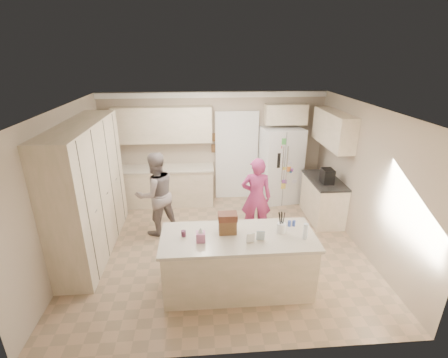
{
  "coord_description": "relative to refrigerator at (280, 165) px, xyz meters",
  "views": [
    {
      "loc": [
        -0.32,
        -5.18,
        3.46
      ],
      "look_at": [
        0.1,
        0.35,
        1.25
      ],
      "focal_mm": 26.0,
      "sensor_mm": 36.0,
      "label": 1
    }
  ],
  "objects": [
    {
      "name": "floor",
      "position": [
        -1.58,
        -2.0,
        -0.91
      ],
      "size": [
        5.2,
        4.6,
        0.02
      ],
      "primitive_type": "cube",
      "color": "#A38363",
      "rests_on": "ground"
    },
    {
      "name": "ceiling",
      "position": [
        -1.58,
        -2.0,
        1.71
      ],
      "size": [
        5.2,
        4.6,
        0.02
      ],
      "primitive_type": "cube",
      "color": "white",
      "rests_on": "wall_back"
    },
    {
      "name": "wall_back",
      "position": [
        -1.58,
        0.31,
        0.4
      ],
      "size": [
        5.2,
        0.02,
        2.6
      ],
      "primitive_type": "cube",
      "color": "#B5A38C",
      "rests_on": "ground"
    },
    {
      "name": "wall_front",
      "position": [
        -1.58,
        -4.31,
        0.4
      ],
      "size": [
        5.2,
        0.02,
        2.6
      ],
      "primitive_type": "cube",
      "color": "#B5A38C",
      "rests_on": "ground"
    },
    {
      "name": "wall_left",
      "position": [
        -4.19,
        -2.0,
        0.4
      ],
      "size": [
        0.02,
        4.6,
        2.6
      ],
      "primitive_type": "cube",
      "color": "#B5A38C",
      "rests_on": "ground"
    },
    {
      "name": "wall_right",
      "position": [
        1.03,
        -2.0,
        0.4
      ],
      "size": [
        0.02,
        4.6,
        2.6
      ],
      "primitive_type": "cube",
      "color": "#B5A38C",
      "rests_on": "ground"
    },
    {
      "name": "crown_back",
      "position": [
        -1.58,
        0.26,
        1.63
      ],
      "size": [
        5.2,
        0.08,
        0.12
      ],
      "primitive_type": "cube",
      "color": "white",
      "rests_on": "wall_back"
    },
    {
      "name": "pantry_bank",
      "position": [
        -3.88,
        -1.8,
        0.28
      ],
      "size": [
        0.6,
        2.6,
        2.35
      ],
      "primitive_type": "cube",
      "color": "beige",
      "rests_on": "floor"
    },
    {
      "name": "back_base_cab",
      "position": [
        -2.73,
        -0.0,
        -0.46
      ],
      "size": [
        2.2,
        0.6,
        0.88
      ],
      "primitive_type": "cube",
      "color": "beige",
      "rests_on": "floor"
    },
    {
      "name": "back_countertop",
      "position": [
        -2.73,
        -0.01,
        0.0
      ],
      "size": [
        2.24,
        0.63,
        0.04
      ],
      "primitive_type": "cube",
      "color": "beige",
      "rests_on": "back_base_cab"
    },
    {
      "name": "back_upper_cab",
      "position": [
        -2.73,
        0.12,
        1.0
      ],
      "size": [
        2.2,
        0.35,
        0.8
      ],
      "primitive_type": "cube",
      "color": "beige",
      "rests_on": "wall_back"
    },
    {
      "name": "doorway_opening",
      "position": [
        -1.03,
        0.28,
        0.15
      ],
      "size": [
        0.9,
        0.06,
        2.1
      ],
      "primitive_type": "cube",
      "color": "black",
      "rests_on": "floor"
    },
    {
      "name": "doorway_casing",
      "position": [
        -1.03,
        0.24,
        0.15
      ],
      "size": [
        1.02,
        0.03,
        2.22
      ],
      "primitive_type": "cube",
      "color": "white",
      "rests_on": "floor"
    },
    {
      "name": "wall_frame_upper",
      "position": [
        -1.56,
        0.27,
        0.65
      ],
      "size": [
        0.15,
        0.02,
        0.2
      ],
      "primitive_type": "cube",
      "color": "brown",
      "rests_on": "wall_back"
    },
    {
      "name": "wall_frame_lower",
      "position": [
        -1.56,
        0.27,
        0.38
      ],
      "size": [
        0.15,
        0.02,
        0.2
      ],
      "primitive_type": "cube",
      "color": "brown",
      "rests_on": "wall_back"
    },
    {
      "name": "refrigerator",
      "position": [
        0.0,
        0.0,
        0.0
      ],
      "size": [
        0.99,
        0.82,
        1.8
      ],
      "primitive_type": "cube",
      "rotation": [
        0.0,
        0.0,
        0.14
      ],
      "color": "white",
      "rests_on": "floor"
    },
    {
      "name": "fridge_seam",
      "position": [
        0.0,
        -0.35,
        0.0
      ],
      "size": [
        0.02,
        0.02,
        1.78
      ],
      "primitive_type": "cube",
      "color": "gray",
      "rests_on": "refrigerator"
    },
    {
      "name": "fridge_dispenser",
      "position": [
        -0.22,
        -0.37,
        0.25
      ],
      "size": [
        0.22,
        0.03,
        0.35
      ],
      "primitive_type": "cube",
      "color": "black",
      "rests_on": "refrigerator"
    },
    {
      "name": "fridge_handle_l",
      "position": [
        -0.05,
        -0.37,
        0.15
      ],
      "size": [
        0.02,
        0.02,
        0.85
      ],
      "primitive_type": "cylinder",
      "color": "silver",
      "rests_on": "refrigerator"
    },
    {
      "name": "fridge_handle_r",
      "position": [
        0.05,
        -0.37,
        0.15
      ],
      "size": [
        0.02,
        0.02,
        0.85
      ],
      "primitive_type": "cylinder",
      "color": "silver",
      "rests_on": "refrigerator"
    },
    {
      "name": "over_fridge_cab",
      "position": [
        0.07,
        0.12,
        1.2
      ],
      "size": [
        0.95,
        0.35,
        0.45
      ],
      "primitive_type": "cube",
      "color": "beige",
      "rests_on": "wall_back"
    },
    {
      "name": "right_base_cab",
      "position": [
        0.72,
        -1.0,
        -0.46
      ],
      "size": [
        0.6,
        1.2,
        0.88
      ],
      "primitive_type": "cube",
      "color": "beige",
      "rests_on": "floor"
    },
    {
      "name": "right_countertop",
      "position": [
        0.71,
        -1.0,
        0.0
      ],
      "size": [
        0.63,
        1.24,
        0.04
      ],
      "primitive_type": "cube",
      "color": "#2D2B28",
      "rests_on": "right_base_cab"
    },
    {
      "name": "right_upper_cab",
      "position": [
        0.85,
        -0.8,
        1.05
      ],
      "size": [
        0.35,
        1.5,
        0.7
      ],
      "primitive_type": "cube",
      "color": "beige",
      "rests_on": "wall_right"
    },
    {
      "name": "coffee_maker",
      "position": [
        0.67,
        -1.2,
        0.17
      ],
      "size": [
        0.22,
        0.28,
        0.3
      ],
      "primitive_type": "cube",
      "color": "black",
      "rests_on": "right_countertop"
    },
    {
      "name": "island_base",
      "position": [
        -1.38,
        -3.1,
        -0.46
      ],
      "size": [
        2.2,
        0.9,
        0.88
      ],
      "primitive_type": "cube",
      "color": "beige",
      "rests_on": "floor"
    },
    {
      "name": "island_top",
      "position": [
        -1.38,
        -3.1,
        0.0
      ],
      "size": [
        2.28,
        0.96,
        0.05
      ],
      "primitive_type": "cube",
      "color": "beige",
      "rests_on": "island_base"
    },
    {
      "name": "utensil_crock",
      "position": [
        -0.73,
        -3.05,
        0.1
      ],
      "size": [
        0.13,
        0.13,
        0.15
      ],
      "primitive_type": "cylinder",
      "color": "white",
      "rests_on": "island_top"
    },
    {
      "name": "tissue_box",
      "position": [
        -1.93,
        -3.2,
        0.1
      ],
      "size": [
        0.13,
        0.13,
        0.14
      ],
      "primitive_type": "cube",
      "color": "#C36A9B",
      "rests_on": "island_top"
    },
    {
      "name": "tissue_plume",
      "position": [
        -1.93,
        -3.2,
        0.2
      ],
      "size": [
        0.08,
        0.08,
        0.08
      ],
      "primitive_type": "cone",
      "color": "white",
      "rests_on": "tissue_box"
    },
    {
      "name": "dollhouse_body",
      "position": [
        -1.53,
        -3.0,
        0.14
      ],
      "size": [
        0.26,
        0.18,
        0.22
      ],
      "primitive_type": "cube",
      "color": "brown",
      "rests_on": "island_top"
    },
    {
      "name": "dollhouse_roof",
      "position": [
        -1.53,
        -3.0,
        0.3
      ],
      "size": [
        0.28,
        0.2,
        0.1
      ],
      "primitive_type": "cube",
      "color": "#592D1E",
      "rests_on": "dollhouse_body"
    },
    {
      "name": "jam_jar",
      "position": [
        -2.18,
        -3.05,
        0.07
      ],
      "size": [
        0.07,
        0.07,
        0.09
      ],
      "primitive_type": "cylinder",
      "color": "#59263F",
      "rests_on": "island_top"
    },
    {
      "name": "greeting_card_a",
      "position": [
        -1.23,
        -3.3,
        0.11
      ],
      "size": [
        0.12,
        0.06,
        0.16
      ],
      "primitive_type": "cube",
      "rotation": [
        0.15,
        0.0,
        0.2
      ],
      "color": "white",
      "rests_on": "island_top"
    },
    {
      "name": "greeting_card_b",
      "position": [
        -1.08,
        -3.25,
        0.11
      ],
      "size": [
        0.12,
        0.05,
        0.16
      ],
      "primitive_type": "cube",
      "rotation": [
        0.15,
        0.0,
        -0.1
      ],
      "color": "silver",
      "rests_on": "island_top"
    },
    {
      "name": "water_bottle",
      "position": [
        -0.43,
        -3.25,
        0.14
      ],
      "size": [
        0.07,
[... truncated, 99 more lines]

